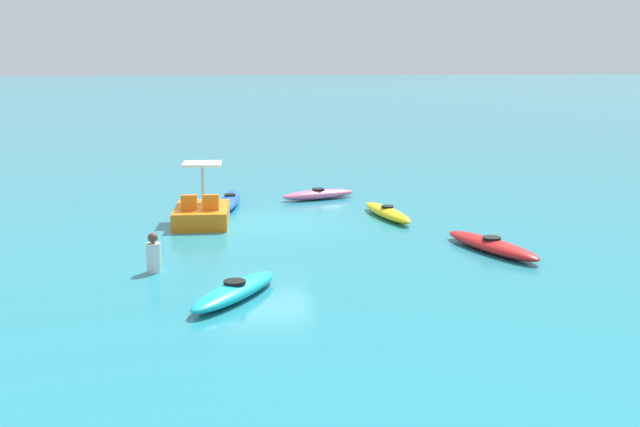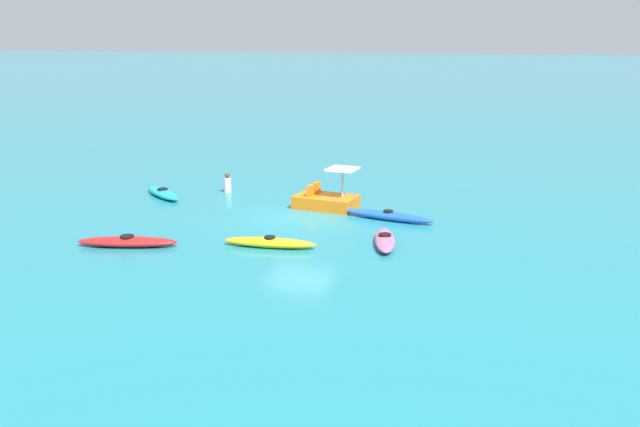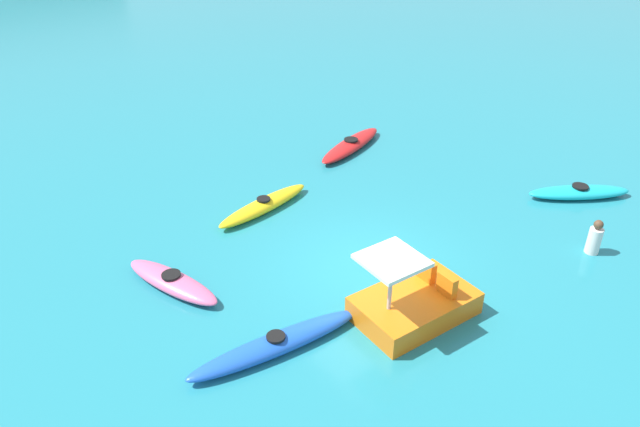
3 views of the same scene
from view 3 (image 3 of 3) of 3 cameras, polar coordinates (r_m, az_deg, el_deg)
The scene contains 8 objects.
ground_plane at distance 13.63m, azimuth 4.73°, elevation -5.18°, with size 600.00×600.00×0.00m, color teal.
kayak_red at distance 19.21m, azimuth 3.00°, elevation 6.63°, with size 3.34×1.61×0.37m.
kayak_blue at distance 11.42m, azimuth -4.26°, elevation -12.45°, with size 3.64×1.12×0.37m.
kayak_pink at distance 13.27m, azimuth -14.09°, elevation -6.40°, with size 1.29×2.71×0.37m.
kayak_cyan at distance 17.81m, azimuth 23.73°, elevation 1.90°, with size 2.70×2.22×0.37m.
kayak_yellow at distance 15.75m, azimuth -5.45°, elevation 0.81°, with size 3.11×0.99×0.37m.
pedal_boat_orange at distance 12.19m, azimuth 9.06°, elevation -8.46°, with size 2.57×1.73×1.68m.
person_near_shore at distance 15.30m, azimuth 25.00°, elevation -2.20°, with size 0.45×0.45×0.88m.
Camera 3 is at (-7.96, -7.71, 7.93)m, focal length 33.13 mm.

